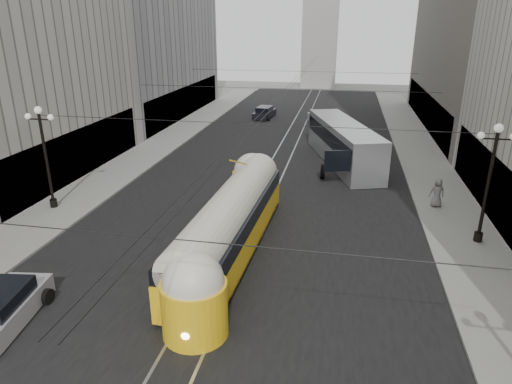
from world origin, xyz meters
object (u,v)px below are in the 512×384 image
at_px(streetcar, 231,222).
at_px(sedan_silver, 1,309).
at_px(pedestrian_sidewalk_right, 437,192).
at_px(city_bus, 343,142).

xyz_separation_m(streetcar, sedan_silver, (-7.36, -7.54, -1.02)).
xyz_separation_m(sedan_silver, pedestrian_sidewalk_right, (18.70, 15.72, 0.41)).
relative_size(streetcar, sedan_silver, 3.21).
bearing_deg(sedan_silver, streetcar, 45.71).
relative_size(city_bus, sedan_silver, 2.76).
distance_m(city_bus, pedestrian_sidewalk_right, 10.88).
bearing_deg(city_bus, streetcar, -107.20).
bearing_deg(city_bus, pedestrian_sidewalk_right, -56.32).
height_order(streetcar, city_bus, streetcar).
relative_size(streetcar, pedestrian_sidewalk_right, 8.45).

